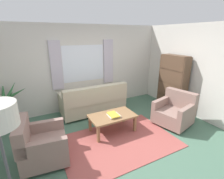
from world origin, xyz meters
name	(u,v)px	position (x,y,z in m)	size (l,w,h in m)	color
ground_plane	(119,142)	(0.00, 0.00, 0.00)	(6.24, 6.24, 0.00)	#476B56
wall_back	(83,68)	(0.00, 2.26, 1.30)	(5.32, 0.12, 2.60)	silver
wall_right	(204,73)	(2.66, 0.00, 1.30)	(0.12, 4.40, 2.60)	silver
window_with_curtains	(84,64)	(0.00, 2.18, 1.45)	(1.98, 0.07, 1.40)	white
area_rug	(119,142)	(0.00, 0.00, 0.01)	(2.52, 1.68, 0.01)	#9E4C47
couch	(94,102)	(0.06, 1.62, 0.37)	(1.90, 0.82, 0.92)	#BCB293
armchair_left	(41,145)	(-1.58, 0.18, 0.35)	(0.91, 0.93, 0.88)	gray
armchair_right	(174,112)	(1.72, 0.02, 0.35)	(1.00, 1.01, 0.88)	gray
coffee_table	(112,117)	(0.08, 0.47, 0.38)	(1.10, 0.64, 0.44)	olive
book_stack_on_table	(114,115)	(0.09, 0.42, 0.47)	(0.30, 0.34, 0.05)	beige
potted_plant	(5,110)	(-2.20, 1.77, 0.54)	(1.08, 1.05, 1.24)	#56565B
bookshelf	(172,85)	(2.34, 0.75, 0.80)	(0.30, 0.94, 1.72)	brown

